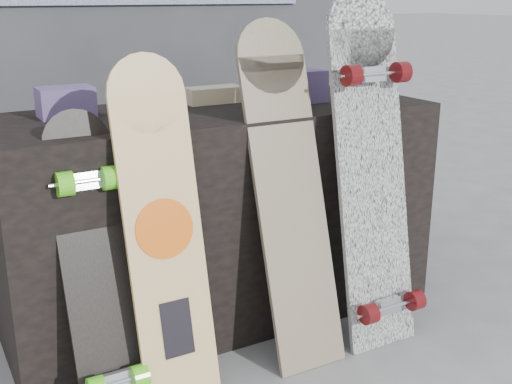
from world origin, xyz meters
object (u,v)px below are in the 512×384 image
longboard_cascadia (372,165)px  skateboard_dark (96,261)px  longboard_geisha (163,224)px  longboard_celtic (288,183)px  vendor_table (218,214)px

longboard_cascadia → skateboard_dark: 0.97m
longboard_geisha → longboard_cascadia: (0.76, -0.03, 0.09)m
longboard_celtic → skateboard_dark: longboard_celtic is taller
vendor_table → longboard_geisha: bearing=-133.7°
longboard_geisha → skateboard_dark: (-0.19, 0.05, -0.10)m
longboard_cascadia → skateboard_dark: (-0.95, 0.08, -0.19)m
skateboard_dark → vendor_table: bearing=30.9°
vendor_table → longboard_cascadia: size_ratio=1.31×
longboard_geisha → skateboard_dark: 0.22m
vendor_table → longboard_celtic: 0.41m
longboard_celtic → longboard_cascadia: (0.30, -0.06, 0.04)m
longboard_celtic → skateboard_dark: bearing=178.8°
longboard_geisha → longboard_celtic: 0.46m
vendor_table → longboard_cascadia: longboard_cascadia is taller
longboard_geisha → longboard_cascadia: bearing=-2.1°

